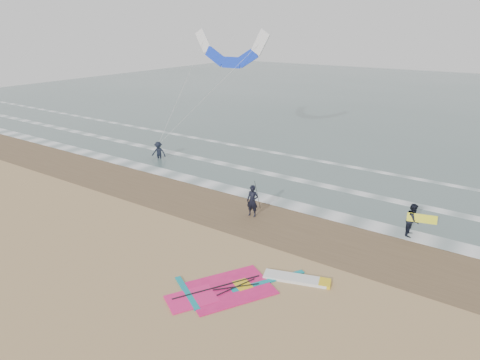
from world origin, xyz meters
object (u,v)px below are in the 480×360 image
Objects in this scene: windsurf_rig at (248,287)px; person_wading at (158,148)px; person_standing at (252,201)px; person_walking at (413,220)px; surf_kite at (230,52)px.

person_wading is at bearing 145.41° from windsurf_rig.
person_walking is (7.35, 2.42, -0.04)m from person_standing.
person_walking is 18.62m from person_wading.
person_standing is (-3.34, 5.49, 0.81)m from windsurf_rig.
person_standing is at bearing -43.90° from person_wading.
windsurf_rig is 18.44m from surf_kite.
surf_kite reaches higher than person_standing.
surf_kite reaches higher than person_walking.
surf_kite is (-6.95, 7.83, 6.71)m from person_standing.
windsurf_rig is at bearing -52.31° from surf_kite.
windsurf_rig is 0.66× the size of surf_kite.
person_standing is 12.03m from person_wading.
person_standing is 1.05× the size of person_walking.
windsurf_rig is 3.25× the size of person_wading.
person_wading is (-14.49, 9.99, 0.79)m from windsurf_rig.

